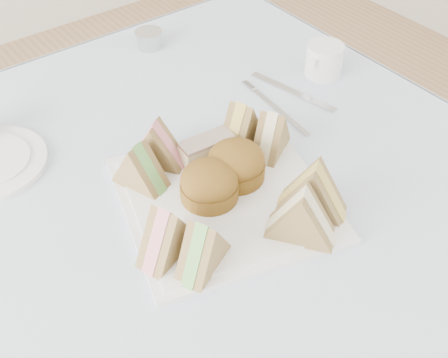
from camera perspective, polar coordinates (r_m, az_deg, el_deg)
table at (r=1.24m, az=-2.15°, el=-12.30°), size 0.90×0.90×0.74m
tablecloth at (r=0.95m, az=-2.73°, el=0.47°), size 1.02×1.02×0.01m
serving_plate at (r=0.90m, az=0.00°, el=-2.05°), size 0.39×0.39×0.01m
sandwich_fl_a at (r=0.79m, az=-5.86°, el=-5.28°), size 0.11×0.08×0.09m
sandwich_fl_b at (r=0.77m, az=-2.17°, el=-6.68°), size 0.10×0.08×0.08m
sandwich_fr_a at (r=0.85m, az=9.09°, el=-0.92°), size 0.10×0.11×0.09m
sandwich_fr_b at (r=0.81m, az=7.91°, el=-3.47°), size 0.10×0.11×0.09m
sandwich_bl_a at (r=0.89m, az=-8.63°, el=1.43°), size 0.07×0.10×0.08m
sandwich_bl_b at (r=0.93m, az=-6.90°, el=3.61°), size 0.09×0.10×0.09m
sandwich_br_a at (r=0.95m, az=4.85°, el=4.76°), size 0.10×0.08×0.08m
sandwich_br_b at (r=0.97m, az=1.73°, el=5.65°), size 0.10×0.08×0.08m
scone_left at (r=0.87m, az=-1.51°, el=-0.45°), size 0.12×0.12×0.06m
scone_right at (r=0.90m, az=1.22°, el=1.60°), size 0.11×0.11×0.06m
pastry_slice at (r=0.94m, az=-1.75°, el=3.06°), size 0.09×0.04×0.04m
tea_strainer at (r=1.29m, az=-7.60°, el=13.82°), size 0.06×0.06×0.03m
knife at (r=1.14m, az=6.96°, el=8.80°), size 0.06×0.20×0.00m
fork at (r=1.09m, az=5.68°, el=6.84°), size 0.02×0.17×0.00m
creamer_jug at (r=1.19m, az=10.13°, el=11.83°), size 0.09×0.09×0.07m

